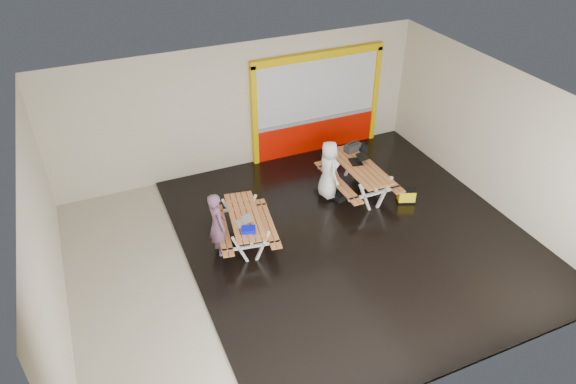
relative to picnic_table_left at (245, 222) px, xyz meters
name	(u,v)px	position (x,y,z in m)	size (l,w,h in m)	color
room	(305,184)	(1.10, -0.77, 1.18)	(10.02, 8.02, 3.52)	beige
deck	(353,235)	(2.35, -0.77, -0.55)	(7.50, 7.98, 0.05)	black
kiosk	(317,106)	(3.30, 3.16, 0.87)	(3.88, 0.16, 3.00)	red
picnic_table_left	(245,222)	(0.00, 0.00, 0.00)	(1.54, 2.04, 0.75)	#C3733B
picnic_table_right	(358,172)	(3.30, 0.71, 0.07)	(1.47, 2.14, 0.85)	#C3733B
person_left	(217,225)	(-0.67, -0.12, 0.21)	(0.57, 0.37, 1.56)	#6E4863
person_right	(329,169)	(2.48, 0.79, 0.31)	(0.74, 0.48, 1.51)	white
laptop_left	(243,222)	(-0.12, -0.26, 0.22)	(0.36, 0.33, 0.14)	silver
laptop_right	(358,160)	(3.36, 0.87, 0.34)	(0.52, 0.48, 0.19)	black
blue_pouch	(248,230)	(-0.11, -0.56, 0.22)	(0.30, 0.21, 0.09)	#070ECE
toolbox	(353,147)	(3.51, 1.43, 0.37)	(0.48, 0.32, 0.26)	black
backpack	(362,151)	(3.80, 1.40, 0.21)	(0.31, 0.25, 0.46)	black
dark_case	(342,195)	(2.81, 0.63, -0.44)	(0.44, 0.33, 0.17)	black
fluke_bag	(406,195)	(4.22, -0.16, -0.34)	(0.51, 0.42, 0.38)	black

